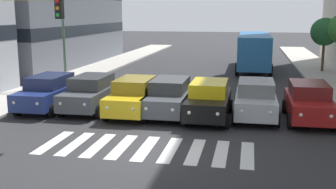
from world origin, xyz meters
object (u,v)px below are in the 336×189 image
object	(u,v)px
car_2	(209,100)
bus_behind_traffic	(254,48)
car_4	(134,96)
street_lamp_right	(69,10)
street_tree_3	(325,32)
car_5	(91,93)
car_3	(169,97)
car_6	(49,92)
car_0	(309,102)
car_1	(256,99)

from	to	relation	value
car_2	bus_behind_traffic	world-z (taller)	bus_behind_traffic
car_2	car_4	bearing A→B (deg)	-2.86
street_lamp_right	street_tree_3	distance (m)	19.80
car_5	street_lamp_right	bearing A→B (deg)	-58.03
car_2	car_4	xyz separation A→B (m)	(3.58, -0.18, 0.00)
car_4	street_tree_3	size ratio (longest dim) A/B	1.05
bus_behind_traffic	street_lamp_right	world-z (taller)	street_lamp_right
car_3	bus_behind_traffic	bearing A→B (deg)	-103.39
car_2	car_6	bearing A→B (deg)	-2.38
car_2	street_tree_3	size ratio (longest dim) A/B	1.05
car_6	street_lamp_right	distance (m)	7.30
car_3	street_lamp_right	world-z (taller)	street_lamp_right
car_3	street_lamp_right	distance (m)	10.40
car_0	car_1	xyz separation A→B (m)	(2.32, -0.12, 0.00)
car_4	bus_behind_traffic	xyz separation A→B (m)	(-5.68, -16.99, 0.97)
car_0	car_5	size ratio (longest dim) A/B	1.00
street_tree_3	car_6	bearing A→B (deg)	45.72
car_3	bus_behind_traffic	xyz separation A→B (m)	(-4.00, -16.81, 0.97)
car_1	car_2	size ratio (longest dim) A/B	1.00
car_5	bus_behind_traffic	size ratio (longest dim) A/B	0.42
car_3	street_lamp_right	bearing A→B (deg)	-37.94
street_lamp_right	street_tree_3	size ratio (longest dim) A/B	1.87
car_3	car_4	world-z (taller)	same
car_2	car_4	world-z (taller)	same
street_lamp_right	car_1	bearing A→B (deg)	154.02
car_0	car_5	world-z (taller)	same
car_0	car_1	size ratio (longest dim) A/B	1.00
car_0	car_3	world-z (taller)	same
car_6	street_lamp_right	world-z (taller)	street_lamp_right
car_0	street_lamp_right	distance (m)	15.56
car_4	bus_behind_traffic	world-z (taller)	bus_behind_traffic
car_0	street_tree_3	world-z (taller)	street_tree_3
car_3	street_tree_3	distance (m)	18.67
car_6	street_tree_3	world-z (taller)	street_tree_3
car_5	bus_behind_traffic	distance (m)	18.46
car_5	car_6	xyz separation A→B (m)	(2.15, 0.23, 0.00)
car_3	car_5	bearing A→B (deg)	-3.02
car_0	car_3	size ratio (longest dim) A/B	1.00
car_4	street_lamp_right	world-z (taller)	street_lamp_right
car_2	car_5	bearing A→B (deg)	-5.47
car_4	street_tree_3	bearing A→B (deg)	-124.51
car_2	street_lamp_right	bearing A→B (deg)	-33.43
car_2	street_tree_3	xyz separation A→B (m)	(-7.51, -16.30, 2.39)
street_tree_3	car_2	bearing A→B (deg)	65.27
car_4	car_3	bearing A→B (deg)	-174.00
car_1	street_lamp_right	bearing A→B (deg)	-25.98
car_3	car_2	bearing A→B (deg)	169.45
car_4	car_5	xyz separation A→B (m)	(2.33, -0.39, 0.00)
car_5	car_0	bearing A→B (deg)	179.57
car_2	car_5	world-z (taller)	same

